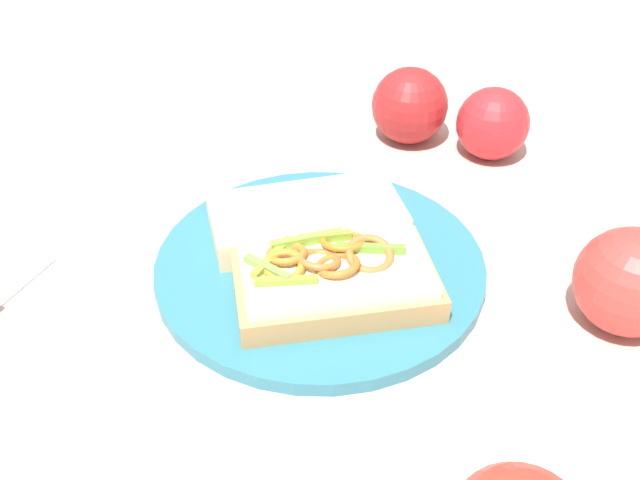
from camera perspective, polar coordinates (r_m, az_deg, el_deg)
name	(u,v)px	position (r m, az deg, el deg)	size (l,w,h in m)	color
ground_plane	(320,271)	(0.60, 0.00, -2.41)	(2.00, 2.00, 0.00)	#C4ADA5
plate	(320,265)	(0.60, 0.00, -1.97)	(0.27, 0.27, 0.01)	teal
sandwich	(329,277)	(0.55, 0.73, -2.91)	(0.11, 0.16, 0.04)	tan
bread_slice_side	(311,217)	(0.62, -0.70, 1.81)	(0.16, 0.08, 0.02)	beige
apple_1	(630,282)	(0.58, 23.19, -3.02)	(0.08, 0.08, 0.08)	#CA3B35
apple_2	(493,124)	(0.76, 13.41, 8.89)	(0.07, 0.07, 0.07)	red
apple_4	(410,106)	(0.77, 7.05, 10.44)	(0.08, 0.08, 0.08)	#A82122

